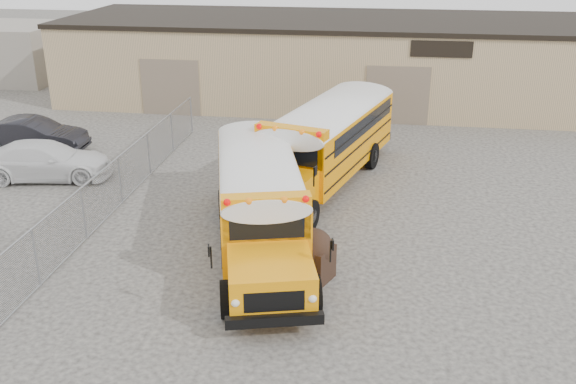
# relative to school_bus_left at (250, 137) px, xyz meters

# --- Properties ---
(ground) EXTENTS (120.00, 120.00, 0.00)m
(ground) POSITION_rel_school_bus_left_xyz_m (1.88, -6.39, -1.68)
(ground) COLOR #302F2C
(ground) RESTS_ON ground
(warehouse) EXTENTS (30.20, 10.20, 4.67)m
(warehouse) POSITION_rel_school_bus_left_xyz_m (1.88, 13.60, 0.69)
(warehouse) COLOR tan
(warehouse) RESTS_ON ground
(chainlink_fence) EXTENTS (0.07, 18.07, 1.81)m
(chainlink_fence) POSITION_rel_school_bus_left_xyz_m (-4.12, -3.39, -0.78)
(chainlink_fence) COLOR gray
(chainlink_fence) RESTS_ON ground
(distant_building_left) EXTENTS (8.00, 6.00, 3.60)m
(distant_building_left) POSITION_rel_school_bus_left_xyz_m (-20.12, 15.61, 0.12)
(distant_building_left) COLOR gray
(distant_building_left) RESTS_ON ground
(school_bus_left) EXTENTS (4.83, 10.22, 2.91)m
(school_bus_left) POSITION_rel_school_bus_left_xyz_m (0.00, 0.00, 0.00)
(school_bus_left) COLOR #FF9808
(school_bus_left) RESTS_ON ground
(school_bus_right) EXTENTS (5.50, 11.07, 3.15)m
(school_bus_right) POSITION_rel_school_bus_left_xyz_m (4.83, 6.21, 0.14)
(school_bus_right) COLOR #FC9100
(school_bus_right) RESTS_ON ground
(tarp_bundle) EXTENTS (1.32, 1.26, 1.55)m
(tarp_bundle) POSITION_rel_school_bus_left_xyz_m (3.44, -7.80, -0.89)
(tarp_bundle) COLOR black
(tarp_bundle) RESTS_ON ground
(car_white) EXTENTS (5.51, 3.02, 1.51)m
(car_white) POSITION_rel_school_bus_left_xyz_m (-8.11, -1.40, -0.93)
(car_white) COLOR silver
(car_white) RESTS_ON ground
(car_dark) EXTENTS (4.84, 1.90, 1.57)m
(car_dark) POSITION_rel_school_bus_left_xyz_m (-10.28, 1.57, -0.90)
(car_dark) COLOR black
(car_dark) RESTS_ON ground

